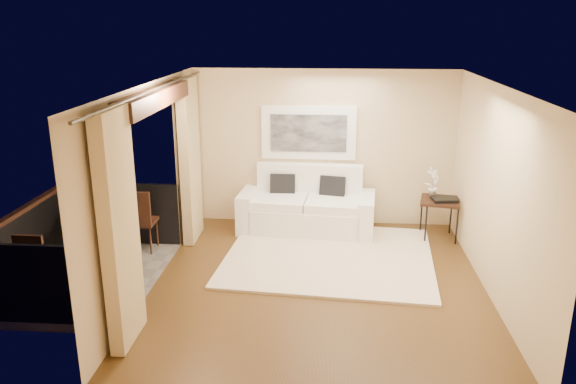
# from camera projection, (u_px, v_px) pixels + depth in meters

# --- Properties ---
(floor) EXTENTS (5.00, 5.00, 0.00)m
(floor) POSITION_uv_depth(u_px,v_px,m) (318.00, 284.00, 7.71)
(floor) COLOR #553919
(floor) RESTS_ON ground
(room_shell) EXTENTS (5.00, 6.40, 5.00)m
(room_shell) POSITION_uv_depth(u_px,v_px,m) (154.00, 98.00, 7.13)
(room_shell) COLOR white
(room_shell) RESTS_ON ground
(balcony) EXTENTS (1.81, 2.60, 1.17)m
(balcony) POSITION_uv_depth(u_px,v_px,m) (84.00, 264.00, 7.90)
(balcony) COLOR #605B56
(balcony) RESTS_ON ground
(curtains) EXTENTS (0.16, 4.80, 2.64)m
(curtains) POSITION_uv_depth(u_px,v_px,m) (162.00, 188.00, 7.47)
(curtains) COLOR tan
(curtains) RESTS_ON ground
(artwork) EXTENTS (1.62, 0.07, 0.92)m
(artwork) POSITION_uv_depth(u_px,v_px,m) (309.00, 133.00, 9.60)
(artwork) COLOR white
(artwork) RESTS_ON room_shell
(rug) EXTENTS (3.31, 2.95, 0.04)m
(rug) POSITION_uv_depth(u_px,v_px,m) (329.00, 256.00, 8.57)
(rug) COLOR #F4DFC4
(rug) RESTS_ON floor
(sofa) EXTENTS (2.34, 1.17, 1.09)m
(sofa) POSITION_uv_depth(u_px,v_px,m) (307.00, 208.00, 9.62)
(sofa) COLOR white
(sofa) RESTS_ON floor
(side_table) EXTENTS (0.72, 0.72, 0.67)m
(side_table) POSITION_uv_depth(u_px,v_px,m) (440.00, 203.00, 9.15)
(side_table) COLOR black
(side_table) RESTS_ON floor
(tray) EXTENTS (0.41, 0.33, 0.05)m
(tray) POSITION_uv_depth(u_px,v_px,m) (444.00, 199.00, 9.06)
(tray) COLOR black
(tray) RESTS_ON side_table
(orchid) EXTENTS (0.32, 0.31, 0.50)m
(orchid) POSITION_uv_depth(u_px,v_px,m) (433.00, 182.00, 9.23)
(orchid) COLOR white
(orchid) RESTS_ON side_table
(bistro_table) EXTENTS (0.74, 0.74, 0.77)m
(bistro_table) POSITION_uv_depth(u_px,v_px,m) (91.00, 219.00, 8.19)
(bistro_table) COLOR black
(bistro_table) RESTS_ON balcony
(balcony_chair_far) EXTENTS (0.44, 0.45, 1.01)m
(balcony_chair_far) POSITION_uv_depth(u_px,v_px,m) (139.00, 217.00, 8.60)
(balcony_chair_far) COLOR black
(balcony_chair_far) RESTS_ON balcony
(balcony_chair_near) EXTENTS (0.40, 0.40, 0.91)m
(balcony_chair_near) POSITION_uv_depth(u_px,v_px,m) (27.00, 266.00, 7.03)
(balcony_chair_near) COLOR black
(balcony_chair_near) RESTS_ON balcony
(ice_bucket) EXTENTS (0.18, 0.18, 0.20)m
(ice_bucket) POSITION_uv_depth(u_px,v_px,m) (83.00, 205.00, 8.25)
(ice_bucket) COLOR silver
(ice_bucket) RESTS_ON bistro_table
(candle) EXTENTS (0.06, 0.06, 0.07)m
(candle) POSITION_uv_depth(u_px,v_px,m) (96.00, 208.00, 8.32)
(candle) COLOR red
(candle) RESTS_ON bistro_table
(vase) EXTENTS (0.04, 0.04, 0.18)m
(vase) POSITION_uv_depth(u_px,v_px,m) (83.00, 212.00, 7.99)
(vase) COLOR white
(vase) RESTS_ON bistro_table
(glass_a) EXTENTS (0.06, 0.06, 0.12)m
(glass_a) POSITION_uv_depth(u_px,v_px,m) (98.00, 212.00, 8.09)
(glass_a) COLOR silver
(glass_a) RESTS_ON bistro_table
(glass_b) EXTENTS (0.06, 0.06, 0.12)m
(glass_b) POSITION_uv_depth(u_px,v_px,m) (105.00, 209.00, 8.19)
(glass_b) COLOR silver
(glass_b) RESTS_ON bistro_table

